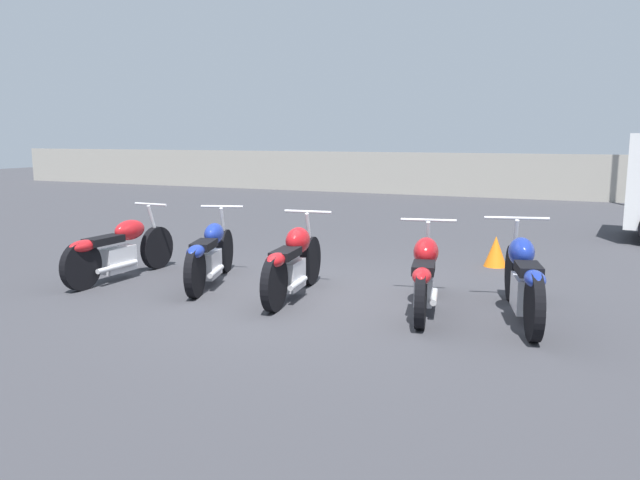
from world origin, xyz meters
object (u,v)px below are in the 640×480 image
at_px(motorcycle_slot_0, 119,249).
at_px(motorcycle_slot_4, 523,279).
at_px(motorcycle_slot_1, 210,254).
at_px(traffic_cone_far, 496,251).
at_px(motorcycle_slot_2, 293,262).
at_px(motorcycle_slot_3, 425,274).

bearing_deg(motorcycle_slot_0, motorcycle_slot_4, 3.92).
height_order(motorcycle_slot_0, motorcycle_slot_1, motorcycle_slot_0).
distance_m(motorcycle_slot_1, motorcycle_slot_4, 4.02).
height_order(motorcycle_slot_4, traffic_cone_far, motorcycle_slot_4).
bearing_deg(motorcycle_slot_2, motorcycle_slot_4, -3.80).
xyz_separation_m(motorcycle_slot_3, motorcycle_slot_4, (1.07, 0.06, 0.02)).
xyz_separation_m(motorcycle_slot_0, motorcycle_slot_4, (5.37, 0.21, 0.03)).
xyz_separation_m(motorcycle_slot_2, motorcycle_slot_4, (2.70, 0.15, 0.00)).
relative_size(motorcycle_slot_3, motorcycle_slot_4, 0.95).
height_order(motorcycle_slot_0, traffic_cone_far, motorcycle_slot_0).
bearing_deg(motorcycle_slot_2, motorcycle_slot_3, -3.70).
bearing_deg(motorcycle_slot_1, motorcycle_slot_0, 172.06).
bearing_deg(motorcycle_slot_1, motorcycle_slot_4, -18.14).
xyz_separation_m(motorcycle_slot_1, motorcycle_slot_3, (2.95, -0.08, 0.01)).
height_order(motorcycle_slot_2, traffic_cone_far, motorcycle_slot_2).
height_order(motorcycle_slot_0, motorcycle_slot_4, motorcycle_slot_4).
xyz_separation_m(motorcycle_slot_0, motorcycle_slot_2, (2.66, 0.06, 0.02)).
relative_size(motorcycle_slot_3, traffic_cone_far, 4.39).
xyz_separation_m(motorcycle_slot_3, traffic_cone_far, (0.40, 2.83, -0.19)).
distance_m(motorcycle_slot_1, motorcycle_slot_2, 1.33).
bearing_deg(traffic_cone_far, motorcycle_slot_0, -147.56).
distance_m(motorcycle_slot_2, traffic_cone_far, 3.56).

